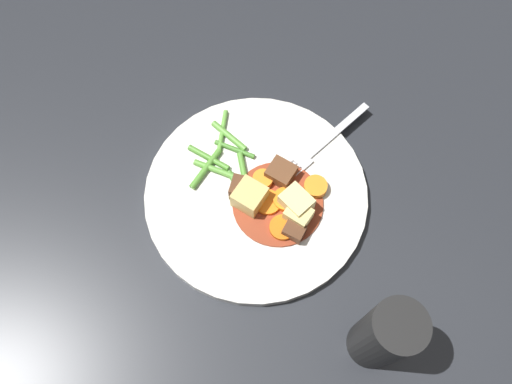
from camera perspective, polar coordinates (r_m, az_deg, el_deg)
The scene contains 24 objects.
ground_plane at distance 0.66m, azimuth -0.00°, elevation -0.51°, with size 3.00×3.00×0.00m, color #26282D.
dinner_plate at distance 0.65m, azimuth -0.00°, elevation -0.26°, with size 0.28×0.28×0.01m, color white.
stew_sauce at distance 0.64m, azimuth 2.66°, elevation -0.97°, with size 0.11×0.11×0.00m, color #93381E.
carrot_slice_0 at distance 0.64m, azimuth 6.69°, elevation 0.55°, with size 0.03×0.03×0.01m, color orange.
carrot_slice_1 at distance 0.65m, azimuth 0.55°, elevation 1.51°, with size 0.03×0.03×0.01m, color orange.
carrot_slice_2 at distance 0.63m, azimuth 1.32°, elevation -1.20°, with size 0.03×0.03×0.01m, color orange.
carrot_slice_3 at distance 0.64m, azimuth 3.30°, elevation -0.89°, with size 0.03×0.03×0.01m, color orange.
carrot_slice_4 at distance 0.62m, azimuth 2.99°, elevation -4.05°, with size 0.03×0.03×0.01m, color orange.
potato_chunk_0 at distance 0.62m, azimuth 4.76°, elevation -2.64°, with size 0.03×0.03×0.03m, color #E5CC7A.
potato_chunk_1 at distance 0.63m, azimuth -0.89°, elevation -0.47°, with size 0.03×0.04×0.03m, color #DBBC6B.
potato_chunk_2 at distance 0.62m, azimuth 4.53°, elevation -1.23°, with size 0.03×0.04×0.03m, color #EAD68C.
meat_chunk_0 at distance 0.63m, azimuth -1.75°, elevation 0.40°, with size 0.03×0.02×0.02m, color #56331E.
meat_chunk_1 at distance 0.64m, azimuth 2.84°, elevation 2.13°, with size 0.03×0.03×0.02m, color brown.
meat_chunk_2 at distance 0.62m, azimuth 4.30°, elevation -4.43°, with size 0.02×0.02×0.02m, color #56331E.
green_bean_0 at distance 0.68m, azimuth -3.81°, elevation 6.76°, with size 0.01×0.01×0.07m, color #66AD42.
green_bean_1 at distance 0.64m, azimuth -1.85°, elevation 0.17°, with size 0.01×0.01×0.06m, color #4C8E33.
green_bean_2 at distance 0.66m, azimuth -5.68°, elevation 2.62°, with size 0.01×0.01×0.06m, color #599E38.
green_bean_3 at distance 0.66m, azimuth -5.35°, elevation 3.86°, with size 0.01×0.01×0.06m, color #599E38.
green_bean_4 at distance 0.67m, azimuth -2.42°, elevation 4.83°, with size 0.01×0.01×0.06m, color #4C8E33.
green_bean_5 at distance 0.68m, azimuth -3.04°, elevation 6.31°, with size 0.01×0.01×0.06m, color #66AD42.
green_bean_6 at distance 0.65m, azimuth -4.10°, elevation 1.97°, with size 0.01×0.01×0.08m, color #66AD42.
green_bean_7 at distance 0.65m, azimuth -1.22°, elevation 1.34°, with size 0.01×0.01×0.08m, color #599E38.
fork at distance 0.68m, azimuth 7.09°, elevation 5.10°, with size 0.06×0.17×0.00m.
pepper_mill at distance 0.56m, azimuth 14.20°, elevation -15.40°, with size 0.05×0.05×0.14m, color black.
Camera 1 is at (0.13, -0.22, 0.61)m, focal length 35.55 mm.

